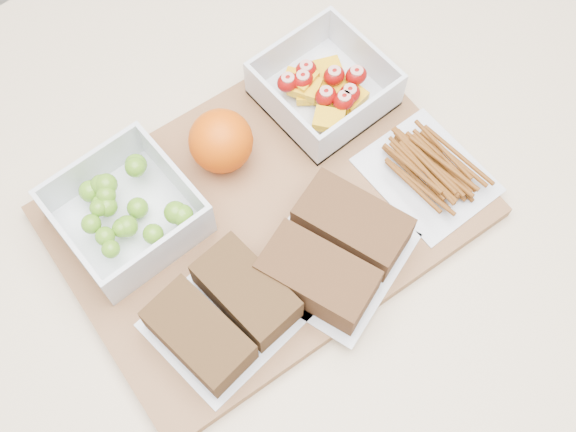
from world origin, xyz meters
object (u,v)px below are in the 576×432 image
at_px(fruit_container, 324,88).
at_px(sandwich_bag_left, 223,314).
at_px(cutting_board, 267,211).
at_px(grape_container, 126,211).
at_px(pretzel_bag, 429,169).
at_px(sandwich_bag_center, 335,251).
at_px(orange, 221,141).

distance_m(fruit_container, sandwich_bag_left, 0.28).
bearing_deg(cutting_board, fruit_container, 30.39).
height_order(grape_container, pretzel_bag, grape_container).
height_order(sandwich_bag_center, pretzel_bag, sandwich_bag_center).
distance_m(grape_container, sandwich_bag_center, 0.21).
height_order(cutting_board, sandwich_bag_center, sandwich_bag_center).
height_order(cutting_board, sandwich_bag_left, sandwich_bag_left).
relative_size(sandwich_bag_left, sandwich_bag_center, 0.82).
distance_m(orange, sandwich_bag_center, 0.17).
bearing_deg(fruit_container, grape_container, 177.00).
xyz_separation_m(sandwich_bag_left, sandwich_bag_center, (0.12, -0.02, 0.00)).
bearing_deg(sandwich_bag_center, cutting_board, 100.73).
height_order(orange, pretzel_bag, orange).
bearing_deg(grape_container, cutting_board, -34.03).
xyz_separation_m(grape_container, fruit_container, (0.25, -0.01, -0.00)).
distance_m(cutting_board, sandwich_bag_center, 0.09).
distance_m(sandwich_bag_left, pretzel_bag, 0.26).
relative_size(orange, pretzel_bag, 0.51).
height_order(fruit_container, orange, orange).
bearing_deg(fruit_container, sandwich_bag_left, -151.11).
xyz_separation_m(fruit_container, sandwich_bag_center, (-0.12, -0.15, 0.00)).
xyz_separation_m(orange, sandwich_bag_left, (-0.11, -0.15, -0.01)).
distance_m(cutting_board, grape_container, 0.14).
height_order(cutting_board, orange, orange).
height_order(grape_container, fruit_container, grape_container).
distance_m(grape_container, sandwich_bag_left, 0.15).
relative_size(orange, sandwich_bag_left, 0.48).
distance_m(cutting_board, fruit_container, 0.15).
height_order(fruit_container, sandwich_bag_center, fruit_container).
relative_size(sandwich_bag_center, pretzel_bag, 1.30).
bearing_deg(fruit_container, cutting_board, -154.06).
height_order(grape_container, orange, orange).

